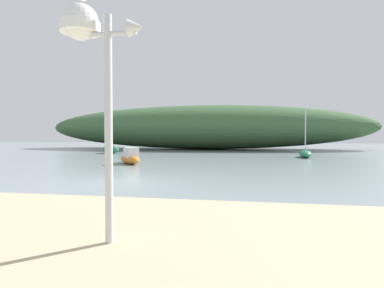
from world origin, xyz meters
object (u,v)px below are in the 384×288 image
sailboat_inner_mooring (110,149)px  mast_structure (88,42)px  motorboat_by_sandbar (130,158)px  sailboat_off_point (305,153)px

sailboat_inner_mooring → mast_structure: bearing=-65.7°
mast_structure → motorboat_by_sandbar: bearing=109.2°
sailboat_off_point → sailboat_inner_mooring: 17.96m
sailboat_inner_mooring → motorboat_by_sandbar: sailboat_inner_mooring is taller
mast_structure → sailboat_off_point: sailboat_off_point is taller
motorboat_by_sandbar → mast_structure: bearing=-70.8°
sailboat_off_point → motorboat_by_sandbar: 14.11m
sailboat_off_point → sailboat_inner_mooring: sailboat_off_point is taller
sailboat_off_point → mast_structure: bearing=-107.7°
sailboat_inner_mooring → sailboat_off_point: bearing=-7.3°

